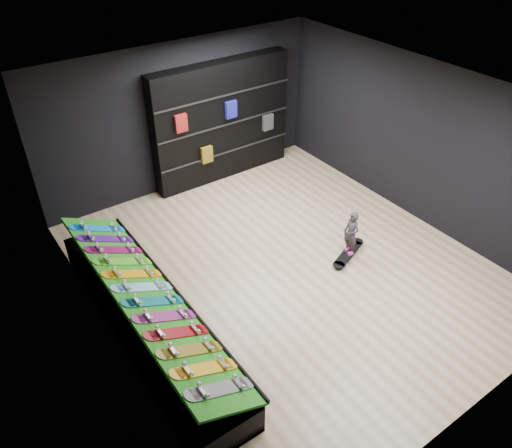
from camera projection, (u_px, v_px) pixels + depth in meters
floor at (287, 267)px, 8.54m from camera, size 6.00×7.00×0.01m
ceiling at (294, 100)px, 6.79m from camera, size 6.00×7.00×0.01m
wall_back at (181, 117)px, 9.99m from camera, size 6.00×0.02×3.00m
wall_front at (493, 335)px, 5.35m from camera, size 6.00×0.02×3.00m
wall_left at (103, 266)px, 6.26m from camera, size 0.02×7.00×3.00m
wall_right at (419, 142)px, 9.07m from camera, size 0.02×7.00×3.00m
display_rack at (148, 320)px, 7.20m from camera, size 0.90×4.50×0.50m
turf_ramp at (147, 296)px, 6.96m from camera, size 0.92×4.50×0.46m
back_shelving at (222, 122)px, 10.40m from camera, size 3.13×0.36×2.50m
floor_skateboard at (348, 255)px, 8.75m from camera, size 0.99×0.56×0.09m
child at (350, 241)px, 8.58m from camera, size 0.13×0.19×0.50m
display_board_0 at (220, 389)px, 5.69m from camera, size 0.93×0.22×0.50m
display_board_1 at (205, 369)px, 5.92m from camera, size 0.93×0.22×0.50m
display_board_2 at (190, 350)px, 6.15m from camera, size 0.93×0.22×0.50m
display_board_3 at (177, 333)px, 6.37m from camera, size 0.93×0.22×0.50m
display_board_4 at (165, 316)px, 6.60m from camera, size 0.93×0.22×0.50m
display_board_5 at (153, 301)px, 6.83m from camera, size 0.93×0.22×0.50m
display_board_6 at (143, 287)px, 7.06m from camera, size 0.93×0.22×0.50m
display_board_7 at (133, 274)px, 7.29m from camera, size 0.93×0.22×0.50m
display_board_8 at (123, 261)px, 7.52m from camera, size 0.93×0.22×0.50m
display_board_9 at (114, 250)px, 7.75m from camera, size 0.93×0.22×0.50m
display_board_10 at (106, 239)px, 7.98m from camera, size 0.93×0.22×0.50m
display_board_11 at (98, 228)px, 8.21m from camera, size 0.93×0.22×0.50m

